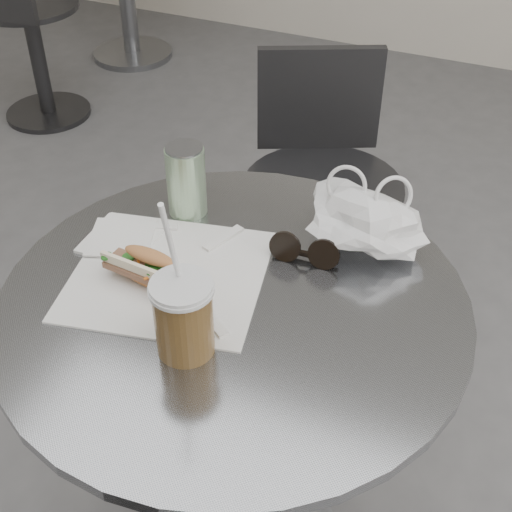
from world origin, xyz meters
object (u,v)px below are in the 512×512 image
at_px(cafe_table, 236,408).
at_px(iced_coffee, 184,316).
at_px(chair_far, 319,222).
at_px(sunglasses, 305,252).
at_px(banh_mi, 150,269).
at_px(bg_chair, 29,43).
at_px(drink_can, 186,180).

bearing_deg(cafe_table, iced_coffee, -98.17).
bearing_deg(cafe_table, chair_far, 97.50).
height_order(chair_far, sunglasses, sunglasses).
xyz_separation_m(cafe_table, sunglasses, (0.07, 0.13, 0.30)).
distance_m(cafe_table, sunglasses, 0.33).
relative_size(chair_far, banh_mi, 4.01).
distance_m(bg_chair, banh_mi, 2.13).
bearing_deg(chair_far, sunglasses, 80.64).
distance_m(banh_mi, drink_can, 0.22).
height_order(chair_far, bg_chair, chair_far).
height_order(bg_chair, sunglasses, sunglasses).
height_order(chair_far, iced_coffee, iced_coffee).
height_order(iced_coffee, sunglasses, iced_coffee).
height_order(banh_mi, sunglasses, banh_mi).
relative_size(cafe_table, chair_far, 0.96).
bearing_deg(drink_can, iced_coffee, -62.89).
distance_m(chair_far, banh_mi, 0.88).
bearing_deg(cafe_table, sunglasses, 61.49).
distance_m(bg_chair, iced_coffee, 2.30).
bearing_deg(bg_chair, chair_far, -32.14).
relative_size(cafe_table, bg_chair, 0.98).
distance_m(bg_chair, drink_can, 1.97).
xyz_separation_m(cafe_table, chair_far, (-0.10, 0.75, -0.11)).
relative_size(iced_coffee, drink_can, 2.00).
bearing_deg(iced_coffee, drink_can, 117.11).
bearing_deg(sunglasses, iced_coffee, -114.49).
relative_size(iced_coffee, sunglasses, 2.20).
xyz_separation_m(banh_mi, iced_coffee, (0.12, -0.10, 0.03)).
bearing_deg(bg_chair, sunglasses, -45.37).
relative_size(bg_chair, banh_mi, 3.95).
height_order(cafe_table, bg_chair, bg_chair).
bearing_deg(banh_mi, drink_can, 106.67).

